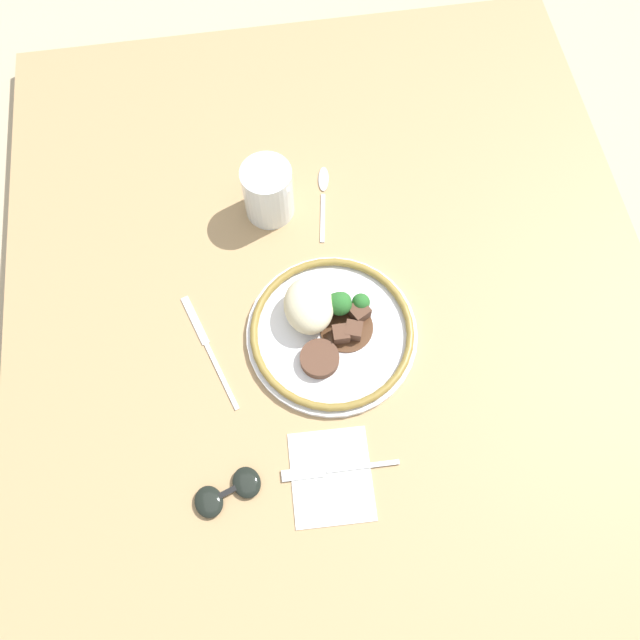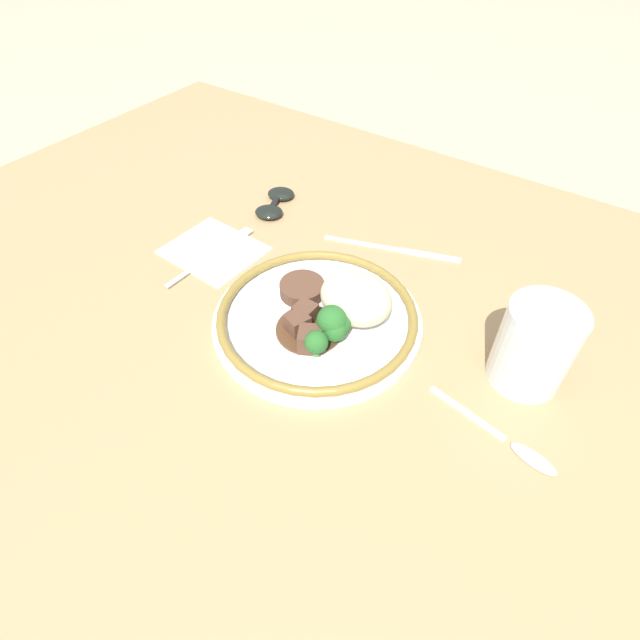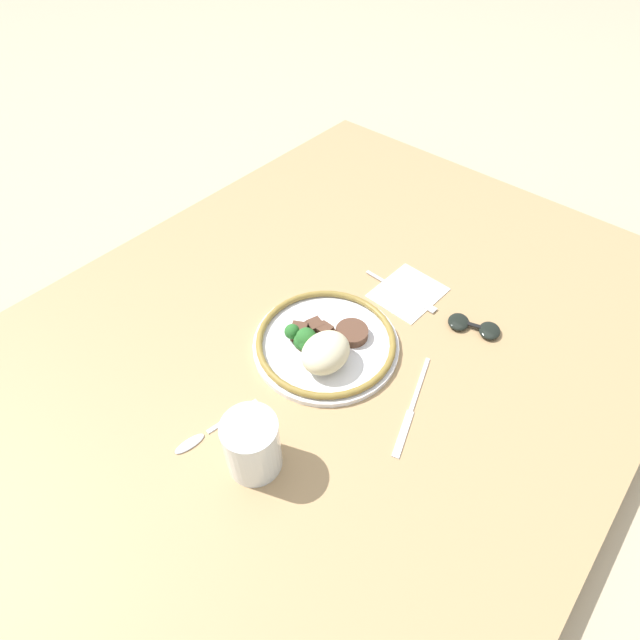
# 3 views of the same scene
# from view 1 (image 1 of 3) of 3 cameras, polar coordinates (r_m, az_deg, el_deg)

# --- Properties ---
(ground_plane) EXTENTS (8.00, 8.00, 0.00)m
(ground_plane) POSITION_cam_1_polar(r_m,az_deg,el_deg) (1.01, 1.93, -3.54)
(ground_plane) COLOR tan
(dining_table) EXTENTS (1.38, 1.04, 0.05)m
(dining_table) POSITION_cam_1_polar(r_m,az_deg,el_deg) (0.98, 1.98, -3.09)
(dining_table) COLOR tan
(dining_table) RESTS_ON ground
(napkin) EXTENTS (0.14, 0.12, 0.00)m
(napkin) POSITION_cam_1_polar(r_m,az_deg,el_deg) (0.91, 1.04, -14.11)
(napkin) COLOR silver
(napkin) RESTS_ON dining_table
(plate) EXTENTS (0.26, 0.26, 0.07)m
(plate) POSITION_cam_1_polar(r_m,az_deg,el_deg) (0.95, 0.79, -0.55)
(plate) COLOR white
(plate) RESTS_ON dining_table
(juice_glass) EXTENTS (0.08, 0.08, 0.10)m
(juice_glass) POSITION_cam_1_polar(r_m,az_deg,el_deg) (1.04, -4.76, 11.51)
(juice_glass) COLOR yellow
(juice_glass) RESTS_ON dining_table
(fork) EXTENTS (0.02, 0.17, 0.00)m
(fork) POSITION_cam_1_polar(r_m,az_deg,el_deg) (0.91, 0.88, -13.58)
(fork) COLOR silver
(fork) RESTS_ON napkin
(knife) EXTENTS (0.20, 0.07, 0.00)m
(knife) POSITION_cam_1_polar(r_m,az_deg,el_deg) (0.98, -10.22, -2.44)
(knife) COLOR silver
(knife) RESTS_ON dining_table
(spoon) EXTENTS (0.15, 0.04, 0.01)m
(spoon) POSITION_cam_1_polar(r_m,az_deg,el_deg) (1.10, 0.30, 11.94)
(spoon) COLOR silver
(spoon) RESTS_ON dining_table
(sunglasses) EXTENTS (0.07, 0.11, 0.01)m
(sunglasses) POSITION_cam_1_polar(r_m,az_deg,el_deg) (0.91, -8.43, -15.31)
(sunglasses) COLOR black
(sunglasses) RESTS_ON dining_table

